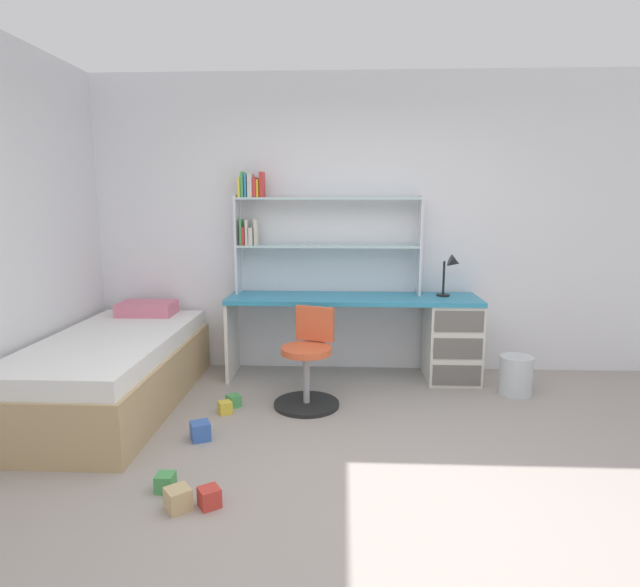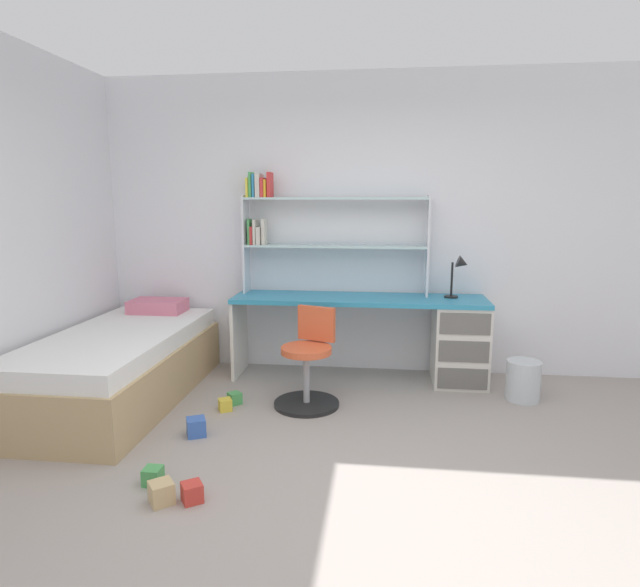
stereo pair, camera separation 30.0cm
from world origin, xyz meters
name	(u,v)px [view 1 (the left image)]	position (x,y,z in m)	size (l,w,h in m)	color
ground_plane	(363,498)	(0.00, 0.00, -0.01)	(5.91, 5.59, 0.02)	#9E938C
room_shell	(196,232)	(-1.21, 1.20, 1.38)	(5.91, 5.59, 2.76)	silver
desk	(421,332)	(0.59, 2.00, 0.44)	(2.26, 0.55, 0.76)	teal
bookshelf_hutch	(303,222)	(-0.49, 2.16, 1.42)	(1.69, 0.22, 1.11)	silver
desk_lamp	(452,269)	(0.85, 2.04, 1.01)	(0.20, 0.16, 0.38)	black
swivel_chair	(308,368)	(-0.39, 1.32, 0.30)	(0.52, 0.52, 0.77)	black
bed_platform	(113,371)	(-1.93, 1.24, 0.28)	(1.01, 2.09, 0.69)	tan
waste_bin	(516,375)	(1.34, 1.63, 0.16)	(0.27, 0.27, 0.33)	silver
toy_block_red_0	(209,497)	(-0.82, -0.13, 0.05)	(0.10, 0.10, 0.10)	red
toy_block_yellow_1	(225,408)	(-1.01, 1.11, 0.05)	(0.09, 0.09, 0.09)	gold
toy_block_natural_2	(178,499)	(-0.98, -0.16, 0.06)	(0.12, 0.12, 0.12)	tan
toy_block_green_3	(234,401)	(-0.98, 1.25, 0.05)	(0.09, 0.09, 0.09)	#479E51
toy_block_blue_4	(200,431)	(-1.08, 0.66, 0.06)	(0.12, 0.12, 0.12)	#3860B7
toy_block_green_5	(165,482)	(-1.11, 0.01, 0.05)	(0.10, 0.10, 0.10)	#479E51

